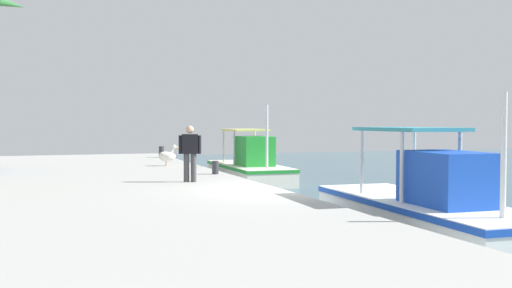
# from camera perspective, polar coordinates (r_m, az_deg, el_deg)

# --- Properties ---
(quay_pier) EXTENTS (36.00, 10.00, 0.80)m
(quay_pier) POSITION_cam_1_polar(r_m,az_deg,el_deg) (13.74, -17.17, -6.71)
(quay_pier) COLOR #9E9E99
(quay_pier) RESTS_ON ground
(fishing_boat_nearest) EXTENTS (6.28, 2.26, 3.16)m
(fishing_boat_nearest) POSITION_cam_1_polar(r_m,az_deg,el_deg) (24.42, -0.62, -2.25)
(fishing_boat_nearest) COLOR silver
(fishing_boat_nearest) RESTS_ON ground
(fishing_boat_second) EXTENTS (6.53, 2.30, 3.01)m
(fishing_boat_second) POSITION_cam_1_polar(r_m,az_deg,el_deg) (12.74, 16.28, -6.24)
(fishing_boat_second) COLOR white
(fishing_boat_second) RESTS_ON ground
(pelican) EXTENTS (0.48, 0.97, 0.82)m
(pelican) POSITION_cam_1_polar(r_m,az_deg,el_deg) (22.80, -8.68, -1.13)
(pelican) COLOR tan
(pelican) RESTS_ON quay_pier
(fisherman_standing) EXTENTS (0.37, 0.61, 1.59)m
(fisherman_standing) POSITION_cam_1_polar(r_m,az_deg,el_deg) (16.57, -6.47, -0.67)
(fisherman_standing) COLOR #3F3F42
(fisherman_standing) RESTS_ON quay_pier
(mooring_bollard_nearest) EXTENTS (0.26, 0.26, 0.54)m
(mooring_bollard_nearest) POSITION_cam_1_polar(r_m,az_deg,el_deg) (28.31, -9.23, -0.76)
(mooring_bollard_nearest) COLOR #333338
(mooring_bollard_nearest) RESTS_ON quay_pier
(mooring_bollard_second) EXTENTS (0.21, 0.21, 0.43)m
(mooring_bollard_second) POSITION_cam_1_polar(r_m,az_deg,el_deg) (19.02, -4.00, -2.31)
(mooring_bollard_second) COLOR #333338
(mooring_bollard_second) RESTS_ON quay_pier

